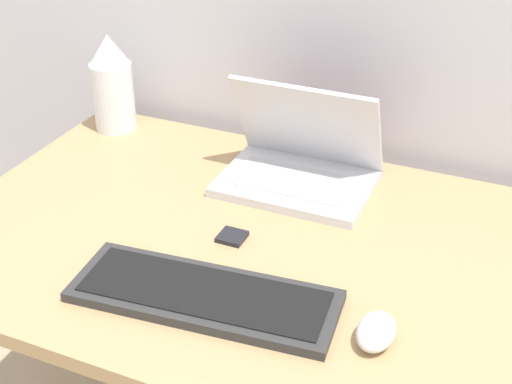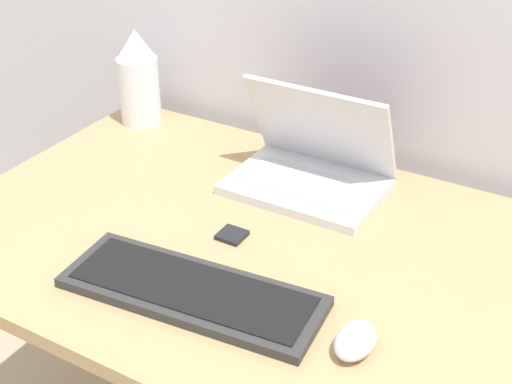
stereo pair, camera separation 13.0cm
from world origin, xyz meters
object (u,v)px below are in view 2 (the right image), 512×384
object	(u,v)px
keyboard	(193,292)
vase	(138,78)
laptop	(312,165)
mp3_player	(232,235)
mouse	(355,340)

from	to	relation	value
keyboard	vase	bearing A→B (deg)	134.77
keyboard	laptop	bearing A→B (deg)	89.07
keyboard	vase	size ratio (longest dim) A/B	1.95
mp3_player	laptop	bearing A→B (deg)	80.28
laptop	vase	distance (m)	0.52
laptop	mouse	distance (m)	0.50
keyboard	vase	xyz separation A→B (m)	(-0.50, 0.51, 0.11)
laptop	keyboard	world-z (taller)	laptop
mouse	keyboard	bearing A→B (deg)	-176.36
laptop	mp3_player	world-z (taller)	laptop
keyboard	mouse	size ratio (longest dim) A/B	5.01
mp3_player	keyboard	bearing A→B (deg)	-78.91
mouse	laptop	bearing A→B (deg)	124.05
keyboard	mp3_player	size ratio (longest dim) A/B	9.27
laptop	mp3_player	bearing A→B (deg)	-99.72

